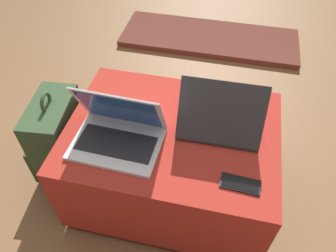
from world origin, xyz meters
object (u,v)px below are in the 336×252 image
(laptop_near, at_px, (118,132))
(cell_phone, at_px, (240,184))
(backpack, at_px, (59,142))
(laptop_far, at_px, (220,119))

(laptop_near, distance_m, cell_phone, 0.51)
(laptop_near, xyz_separation_m, backpack, (-0.38, 0.10, -0.28))
(laptop_near, xyz_separation_m, laptop_far, (0.39, 0.16, 0.00))
(laptop_far, relative_size, cell_phone, 2.27)
(cell_phone, distance_m, backpack, 0.94)
(laptop_far, xyz_separation_m, cell_phone, (0.11, -0.26, -0.05))
(laptop_far, relative_size, backpack, 0.62)
(backpack, bearing_deg, laptop_far, 88.19)
(laptop_near, relative_size, cell_phone, 2.41)
(laptop_far, bearing_deg, laptop_near, 21.20)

